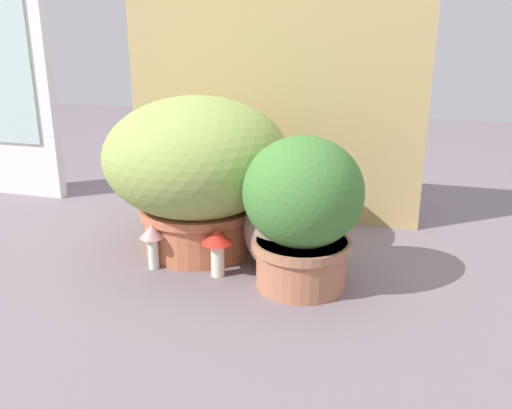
% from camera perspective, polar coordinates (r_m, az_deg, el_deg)
% --- Properties ---
extents(ground_plane, '(6.00, 6.00, 0.00)m').
position_cam_1_polar(ground_plane, '(1.52, -6.08, -6.05)').
color(ground_plane, slate).
extents(cardboard_backdrop, '(1.02, 0.03, 0.82)m').
position_cam_1_polar(cardboard_backdrop, '(1.80, 1.55, 11.34)').
color(cardboard_backdrop, tan).
rests_on(cardboard_backdrop, ground).
extents(window_panel_white, '(0.33, 0.05, 0.93)m').
position_cam_1_polar(window_panel_white, '(2.25, -24.79, 12.51)').
color(window_panel_white, white).
rests_on(window_panel_white, ground).
extents(grass_planter, '(0.53, 0.53, 0.45)m').
position_cam_1_polar(grass_planter, '(1.52, -6.35, 4.02)').
color(grass_planter, '#BE6842').
rests_on(grass_planter, ground).
extents(leafy_planter, '(0.30, 0.30, 0.39)m').
position_cam_1_polar(leafy_planter, '(1.30, 5.05, -0.51)').
color(leafy_planter, '#AD6C4D').
rests_on(leafy_planter, ground).
extents(cat, '(0.28, 0.38, 0.32)m').
position_cam_1_polar(cat, '(1.41, 2.37, -2.56)').
color(cat, '#856960').
rests_on(cat, ground).
extents(mushroom_ornament_red, '(0.08, 0.08, 0.13)m').
position_cam_1_polar(mushroom_ornament_red, '(1.39, -4.19, -4.20)').
color(mushroom_ornament_red, silver).
rests_on(mushroom_ornament_red, ground).
extents(mushroom_ornament_pink, '(0.07, 0.07, 0.13)m').
position_cam_1_polar(mushroom_ornament_pink, '(1.46, -11.11, -3.56)').
color(mushroom_ornament_pink, silver).
rests_on(mushroom_ornament_pink, ground).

